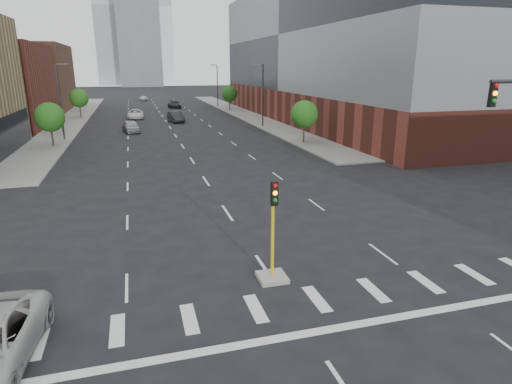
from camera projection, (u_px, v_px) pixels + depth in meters
name	position (u px, v px, depth m)	size (l,w,h in m)	color
sidewalk_left_far	(74.00, 118.00, 74.28)	(5.00, 92.00, 0.15)	gray
sidewalk_right_far	(242.00, 113.00, 82.19)	(5.00, 92.00, 0.15)	gray
building_left_far_b	(14.00, 78.00, 85.76)	(20.00, 24.00, 13.00)	brown
building_right_main	(348.00, 52.00, 70.02)	(24.00, 70.00, 22.00)	brown
tower_left	(118.00, 8.00, 200.85)	(22.00, 22.00, 70.00)	#B2B7BC
tower_right	(152.00, 8.00, 241.06)	(20.00, 20.00, 80.00)	#B2B7BC
tower_mid	(138.00, 35.00, 188.20)	(18.00, 18.00, 44.00)	slate
median_traffic_signal	(273.00, 259.00, 18.02)	(1.20, 1.20, 4.40)	#999993
streetlight_right_a	(262.00, 93.00, 62.86)	(1.60, 0.22, 9.07)	#2D2D30
streetlight_right_b	(217.00, 84.00, 95.13)	(1.60, 0.22, 9.07)	#2D2D30
streetlight_left	(60.00, 99.00, 51.17)	(1.60, 0.22, 9.07)	#2D2D30
tree_left_near	(50.00, 117.00, 46.87)	(3.20, 3.20, 4.85)	#382619
tree_left_far	(79.00, 98.00, 74.53)	(3.20, 3.20, 4.85)	#382619
tree_right_near	(304.00, 114.00, 49.64)	(3.20, 3.20, 4.85)	#382619
tree_right_far	(229.00, 94.00, 86.52)	(3.20, 3.20, 4.85)	#382619
car_near_left	(131.00, 126.00, 58.80)	(1.95, 4.84, 1.65)	#9D9CA0
car_mid_right	(176.00, 117.00, 69.40)	(1.82, 5.22, 1.72)	black
car_far_left	(136.00, 114.00, 74.09)	(2.59, 5.61, 1.56)	silver
car_deep_right	(174.00, 104.00, 92.90)	(2.26, 5.57, 1.62)	black
car_distant	(144.00, 98.00, 112.35)	(1.63, 4.05, 1.38)	#BDBDC2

